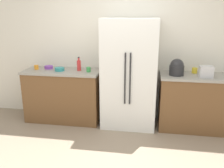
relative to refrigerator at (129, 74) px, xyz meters
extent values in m
cube|color=silver|center=(-0.24, 0.37, 0.56)|extent=(5.37, 0.10, 2.97)
cube|color=brown|center=(-1.20, 0.03, -0.47)|extent=(1.33, 0.58, 0.90)
cube|color=gray|center=(-1.20, 0.03, 0.00)|extent=(1.36, 0.61, 0.04)
cube|color=brown|center=(1.25, 0.03, -0.47)|extent=(1.44, 0.58, 0.90)
cube|color=gray|center=(1.25, 0.03, 0.00)|extent=(1.47, 0.61, 0.04)
cube|color=white|center=(0.00, 0.00, 0.00)|extent=(0.91, 0.61, 1.84)
cylinder|color=#262628|center=(-0.04, -0.32, 0.00)|extent=(0.02, 0.02, 0.83)
cylinder|color=#262628|center=(0.04, -0.32, 0.00)|extent=(0.02, 0.02, 0.83)
cube|color=silver|center=(1.21, -0.08, 0.11)|extent=(0.20, 0.16, 0.18)
cylinder|color=#262628|center=(0.77, -0.02, 0.10)|extent=(0.24, 0.24, 0.16)
sphere|color=#262628|center=(0.77, -0.02, 0.18)|extent=(0.22, 0.22, 0.22)
cylinder|color=red|center=(-0.89, 0.05, 0.11)|extent=(0.07, 0.07, 0.18)
cylinder|color=red|center=(-0.89, 0.05, 0.22)|extent=(0.03, 0.03, 0.05)
cylinder|color=#333338|center=(-0.89, 0.05, 0.25)|extent=(0.03, 0.03, 0.02)
cylinder|color=orange|center=(-1.68, 0.01, 0.06)|extent=(0.08, 0.08, 0.08)
cylinder|color=green|center=(-0.70, -0.03, 0.06)|extent=(0.07, 0.07, 0.09)
cylinder|color=yellow|center=(1.08, 0.18, 0.06)|extent=(0.09, 0.09, 0.09)
cylinder|color=teal|center=(-1.22, -0.03, 0.05)|extent=(0.17, 0.17, 0.06)
cylinder|color=purple|center=(-1.48, 0.10, 0.05)|extent=(0.15, 0.15, 0.05)
camera|label=1|loc=(0.33, -3.90, 0.97)|focal=38.12mm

